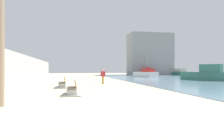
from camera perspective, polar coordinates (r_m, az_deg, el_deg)
name	(u,v)px	position (r m, az deg, el deg)	size (l,w,h in m)	color
ground_plane	(81,81)	(28.79, -8.38, -3.04)	(120.00, 120.00, 0.00)	beige
seawall	(21,68)	(29.33, -23.18, 0.41)	(0.80, 64.00, 3.48)	#9E9E99
bench_near	(72,91)	(13.71, -10.56, -5.63)	(1.16, 2.13, 0.98)	#9E9E99
bench_far	(62,85)	(19.28, -13.12, -3.95)	(1.14, 2.12, 0.98)	#9E9E99
person_walking	(103,75)	(23.21, -2.44, -1.44)	(0.48, 0.31, 1.66)	gold
boat_distant	(147,72)	(56.25, 9.42, -0.64)	(3.23, 6.99, 5.30)	red
boat_far_left	(205,74)	(33.23, 23.69, -1.08)	(4.55, 6.57, 2.30)	#337060
boat_outer	(178,73)	(59.90, 17.29, -0.69)	(3.26, 7.21, 1.79)	#337060
boat_nearest	(146,74)	(43.91, 9.01, -1.01)	(3.82, 6.00, 1.72)	white
harbor_building	(150,54)	(61.05, 10.09, 4.12)	(12.00, 6.00, 11.60)	gray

